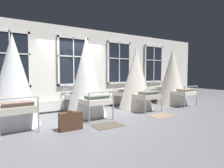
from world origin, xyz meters
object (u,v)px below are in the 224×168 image
at_px(cot_fourth, 136,79).
at_px(suitcase_dark, 71,121).
at_px(cot_second, 13,82).
at_px(cot_third, 86,78).
at_px(cot_fifth, 172,77).

relative_size(cot_fourth, suitcase_dark, 4.19).
xyz_separation_m(cot_fourth, suitcase_dark, (-3.04, -1.17, -0.92)).
height_order(cot_second, suitcase_dark, cot_second).
distance_m(cot_second, suitcase_dark, 1.85).
height_order(cot_third, cot_fifth, cot_third).
bearing_deg(cot_fifth, cot_fourth, 89.08).
xyz_separation_m(cot_second, cot_third, (2.10, 0.04, 0.06)).
distance_m(cot_fourth, cot_fifth, 2.02).
bearing_deg(cot_third, cot_fourth, -91.54).
bearing_deg(suitcase_dark, cot_fifth, 14.19).
bearing_deg(cot_fifth, cot_second, 90.14).
height_order(cot_third, suitcase_dark, cot_third).
xyz_separation_m(cot_fifth, suitcase_dark, (-5.06, -1.12, -0.95)).
height_order(cot_fourth, cot_fifth, cot_fifth).
bearing_deg(suitcase_dark, cot_second, 135.59).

